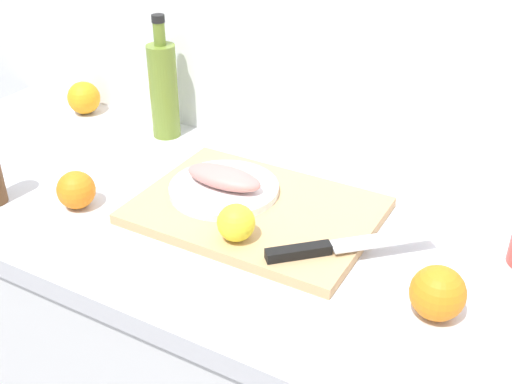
{
  "coord_description": "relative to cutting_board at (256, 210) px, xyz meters",
  "views": [
    {
      "loc": [
        0.35,
        -0.83,
        1.54
      ],
      "look_at": [
        -0.14,
        0.03,
        0.95
      ],
      "focal_mm": 44.18,
      "sensor_mm": 36.0,
      "label": 1
    }
  ],
  "objects": [
    {
      "name": "fish_fillet",
      "position": [
        -0.08,
        0.01,
        0.04
      ],
      "size": [
        0.16,
        0.07,
        0.04
      ],
      "primitive_type": "ellipsoid",
      "color": "tan",
      "rests_on": "white_plate"
    },
    {
      "name": "cutting_board",
      "position": [
        0.0,
        0.0,
        0.0
      ],
      "size": [
        0.43,
        0.31,
        0.02
      ],
      "primitive_type": "cube",
      "color": "tan",
      "rests_on": "kitchen_counter"
    },
    {
      "name": "orange_1",
      "position": [
        -0.61,
        0.2,
        0.03
      ],
      "size": [
        0.08,
        0.08,
        0.08
      ],
      "primitive_type": "sphere",
      "color": "orange",
      "rests_on": "kitchen_counter"
    },
    {
      "name": "chef_knife",
      "position": [
        0.18,
        -0.07,
        0.02
      ],
      "size": [
        0.23,
        0.22,
        0.02
      ],
      "rotation": [
        0.0,
        0.0,
        0.76
      ],
      "color": "silver",
      "rests_on": "cutting_board"
    },
    {
      "name": "white_plate",
      "position": [
        -0.08,
        0.01,
        0.02
      ],
      "size": [
        0.21,
        0.21,
        0.01
      ],
      "primitive_type": "cylinder",
      "color": "white",
      "rests_on": "cutting_board"
    },
    {
      "name": "lemon_0",
      "position": [
        0.02,
        -0.11,
        0.04
      ],
      "size": [
        0.07,
        0.07,
        0.07
      ],
      "primitive_type": "sphere",
      "color": "yellow",
      "rests_on": "cutting_board"
    },
    {
      "name": "orange_0",
      "position": [
        -0.31,
        -0.14,
        0.03
      ],
      "size": [
        0.07,
        0.07,
        0.07
      ],
      "primitive_type": "sphere",
      "color": "orange",
      "rests_on": "kitchen_counter"
    },
    {
      "name": "olive_oil_bottle",
      "position": [
        -0.35,
        0.2,
        0.1
      ],
      "size": [
        0.06,
        0.06,
        0.28
      ],
      "color": "olive",
      "rests_on": "kitchen_counter"
    },
    {
      "name": "back_wall",
      "position": [
        0.14,
        0.29,
        0.34
      ],
      "size": [
        3.2,
        0.05,
        2.5
      ],
      "primitive_type": "cube",
      "color": "white",
      "rests_on": "ground_plane"
    },
    {
      "name": "orange_2",
      "position": [
        0.37,
        -0.11,
        0.03
      ],
      "size": [
        0.08,
        0.08,
        0.08
      ],
      "primitive_type": "sphere",
      "color": "orange",
      "rests_on": "kitchen_counter"
    }
  ]
}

